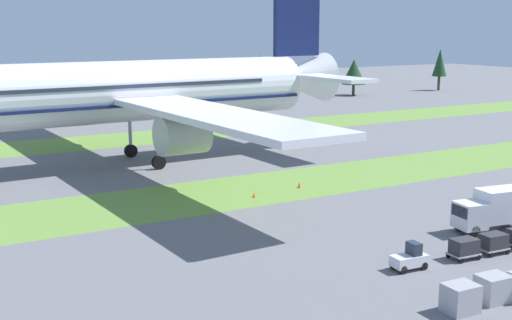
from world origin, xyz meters
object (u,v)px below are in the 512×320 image
(uld_container_0, at_px, (460,298))
(cargo_dolly_lead, at_px, (464,247))
(airliner, at_px, (122,91))
(uld_container_1, at_px, (493,288))
(taxiway_marker_0, at_px, (299,185))
(baggage_tug, at_px, (410,258))
(catering_truck, at_px, (494,208))
(taxiway_marker_1, at_px, (254,195))
(cargo_dolly_second, at_px, (493,242))

(uld_container_0, bearing_deg, cargo_dolly_lead, 41.64)
(airliner, distance_m, uld_container_1, 53.33)
(airliner, height_order, taxiway_marker_0, airliner)
(airliner, bearing_deg, taxiway_marker_0, -151.74)
(baggage_tug, xyz_separation_m, catering_truck, (12.61, 3.46, 1.14))
(cargo_dolly_lead, height_order, taxiway_marker_0, cargo_dolly_lead)
(catering_truck, relative_size, uld_container_1, 3.62)
(taxiway_marker_1, bearing_deg, taxiway_marker_0, 10.04)
(airliner, relative_size, cargo_dolly_lead, 33.35)
(airliner, bearing_deg, taxiway_marker_1, -166.78)
(airliner, relative_size, catering_truck, 10.64)
(baggage_tug, relative_size, taxiway_marker_0, 4.22)
(uld_container_0, height_order, taxiway_marker_0, uld_container_0)
(catering_truck, height_order, uld_container_1, catering_truck)
(cargo_dolly_lead, relative_size, uld_container_0, 1.15)
(uld_container_1, bearing_deg, cargo_dolly_second, 40.68)
(uld_container_0, height_order, uld_container_1, uld_container_0)
(taxiway_marker_0, xyz_separation_m, taxiway_marker_1, (-6.23, -1.10, -0.09))
(catering_truck, xyz_separation_m, taxiway_marker_1, (-11.90, 19.90, -1.73))
(catering_truck, relative_size, uld_container_0, 3.62)
(airliner, xyz_separation_m, cargo_dolly_lead, (10.28, -45.83, -8.30))
(uld_container_1, distance_m, taxiway_marker_0, 32.01)
(airliner, xyz_separation_m, uld_container_0, (2.83, -52.46, -8.33))
(cargo_dolly_lead, distance_m, taxiway_marker_1, 24.13)
(baggage_tug, height_order, uld_container_1, baggage_tug)
(uld_container_0, relative_size, uld_container_1, 1.00)
(taxiway_marker_0, bearing_deg, catering_truck, -74.91)
(cargo_dolly_second, distance_m, uld_container_1, 9.67)
(cargo_dolly_lead, height_order, taxiway_marker_1, cargo_dolly_lead)
(uld_container_0, xyz_separation_m, uld_container_1, (3.01, 0.11, -0.02))
(cargo_dolly_second, relative_size, taxiway_marker_0, 3.62)
(cargo_dolly_second, xyz_separation_m, taxiway_marker_0, (-0.96, 25.06, -0.60))
(cargo_dolly_lead, xyz_separation_m, cargo_dolly_second, (2.89, -0.22, 0.00))
(uld_container_0, bearing_deg, taxiway_marker_0, 73.39)
(cargo_dolly_second, height_order, taxiway_marker_0, cargo_dolly_second)
(catering_truck, bearing_deg, airliner, 32.11)
(cargo_dolly_second, bearing_deg, uld_container_0, 126.10)
(taxiway_marker_1, bearing_deg, airliner, 105.15)
(baggage_tug, bearing_deg, taxiway_marker_0, -11.52)
(baggage_tug, bearing_deg, airliner, 10.94)
(baggage_tug, relative_size, taxiway_marker_1, 5.96)
(uld_container_1, bearing_deg, catering_truck, 40.72)
(cargo_dolly_second, bearing_deg, baggage_tug, 90.00)
(baggage_tug, relative_size, cargo_dolly_second, 1.17)
(taxiway_marker_0, distance_m, taxiway_marker_1, 6.33)
(cargo_dolly_second, bearing_deg, uld_container_1, 134.99)
(cargo_dolly_lead, bearing_deg, uld_container_1, 150.06)
(taxiway_marker_1, bearing_deg, baggage_tug, -91.74)
(cargo_dolly_second, height_order, taxiway_marker_1, cargo_dolly_second)
(catering_truck, height_order, uld_container_0, catering_truck)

